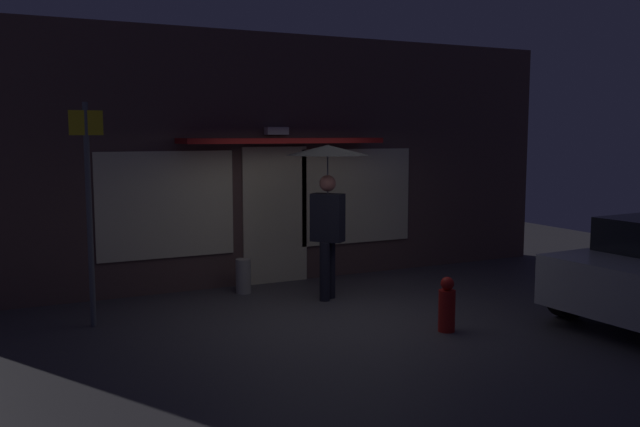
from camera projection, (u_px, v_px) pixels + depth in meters
name	position (u px, v px, depth m)	size (l,w,h in m)	color
ground_plane	(338.00, 314.00, 9.14)	(18.00, 18.00, 0.00)	#423F44
building_facade	(271.00, 160.00, 10.99)	(10.59, 1.00, 3.98)	brown
person_with_umbrella	(328.00, 181.00, 9.75)	(1.19, 1.19, 2.25)	black
street_sign_post	(89.00, 203.00, 8.37)	(0.40, 0.07, 2.79)	#595B60
sidewalk_bollard	(243.00, 276.00, 10.30)	(0.23, 0.23, 0.52)	#9E998E
fire_hydrant	(447.00, 306.00, 8.31)	(0.21, 0.21, 0.68)	#B21914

